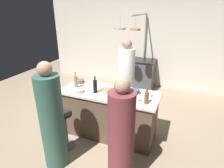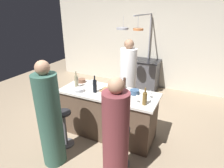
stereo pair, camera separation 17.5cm
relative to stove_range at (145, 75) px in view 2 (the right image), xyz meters
name	(u,v)px [view 2 (the right image)]	position (x,y,z in m)	size (l,w,h in m)	color
ground_plane	(109,133)	(0.00, -2.45, -0.45)	(9.00, 9.00, 0.00)	gray
back_wall	(151,44)	(0.00, 0.40, 0.85)	(6.40, 0.16, 2.60)	beige
kitchen_island	(109,113)	(0.00, -2.45, 0.01)	(1.80, 0.72, 0.90)	brown
stove_range	(145,75)	(0.00, 0.00, 0.00)	(0.80, 0.64, 0.89)	#47474C
chef	(128,81)	(0.02, -1.51, 0.35)	(0.36, 0.36, 1.71)	white
bar_stool_left	(65,127)	(-0.55, -3.07, -0.07)	(0.28, 0.28, 0.68)	#4C4C51
guest_left	(50,119)	(-0.47, -3.46, 0.33)	(0.36, 0.36, 1.68)	#33594C
bar_stool_right	(121,144)	(0.52, -3.07, -0.07)	(0.28, 0.28, 0.68)	#4C4C51
guest_right	(116,141)	(0.59, -3.44, 0.30)	(0.34, 0.34, 1.60)	brown
overhead_pot_rack	(139,36)	(-0.08, -0.52, 1.19)	(0.61, 1.52, 2.17)	gray
cutting_board	(110,90)	(0.00, -2.39, 0.46)	(0.32, 0.22, 0.02)	#997047
pepper_mill	(124,83)	(0.20, -2.17, 0.56)	(0.05, 0.05, 0.21)	#382319
wine_bottle_white	(76,81)	(-0.65, -2.50, 0.57)	(0.07, 0.07, 0.31)	gray
wine_bottle_amber	(145,98)	(0.72, -2.63, 0.56)	(0.07, 0.07, 0.29)	brown
wine_bottle_dark	(95,86)	(-0.22, -2.56, 0.57)	(0.07, 0.07, 0.31)	black
wine_glass_near_right_guest	(150,92)	(0.74, -2.37, 0.56)	(0.07, 0.07, 0.15)	silver
wine_glass_near_left_guest	(92,81)	(-0.42, -2.32, 0.56)	(0.07, 0.07, 0.15)	silver
wine_glass_by_chef	(137,97)	(0.59, -2.62, 0.56)	(0.07, 0.07, 0.15)	silver
mixing_bowl_wooden	(82,81)	(-0.70, -2.26, 0.49)	(0.16, 0.16, 0.07)	brown
mixing_bowl_steel	(79,90)	(-0.50, -2.66, 0.48)	(0.19, 0.19, 0.06)	#B7B7BC
mixing_bowl_blue	(135,92)	(0.45, -2.33, 0.49)	(0.16, 0.16, 0.08)	#334C6B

